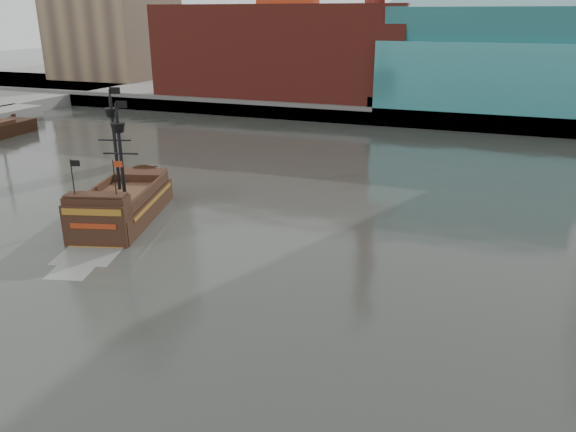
% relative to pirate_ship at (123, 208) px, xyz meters
% --- Properties ---
extents(ground, '(400.00, 400.00, 0.00)m').
position_rel_pirate_ship_xyz_m(ground, '(14.67, -15.24, -1.00)').
color(ground, '#2D2F2A').
rests_on(ground, ground).
extents(promenade_far, '(220.00, 60.00, 2.00)m').
position_rel_pirate_ship_xyz_m(promenade_far, '(14.67, 76.76, 0.00)').
color(promenade_far, slate).
rests_on(promenade_far, ground).
extents(seawall, '(220.00, 1.00, 2.60)m').
position_rel_pirate_ship_xyz_m(seawall, '(14.67, 47.26, 0.30)').
color(seawall, '#4C4C49').
rests_on(seawall, ground).
extents(pirate_ship, '(8.26, 15.36, 11.02)m').
position_rel_pirate_ship_xyz_m(pirate_ship, '(0.00, 0.00, 0.00)').
color(pirate_ship, black).
rests_on(pirate_ship, ground).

